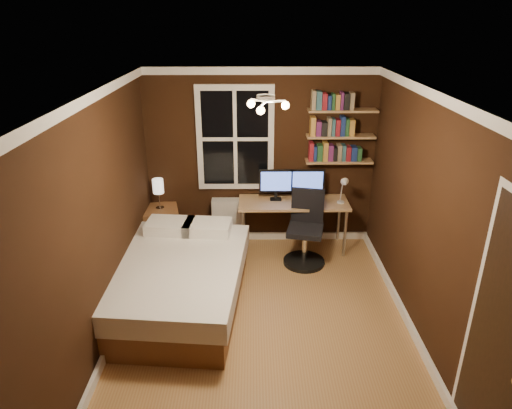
{
  "coord_description": "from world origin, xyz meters",
  "views": [
    {
      "loc": [
        -0.12,
        -4.05,
        3.15
      ],
      "look_at": [
        -0.08,
        0.45,
        1.25
      ],
      "focal_mm": 32.0,
      "sensor_mm": 36.0,
      "label": 1
    }
  ],
  "objects_px": {
    "bed": "(176,281)",
    "desk": "(293,206)",
    "nightstand": "(162,228)",
    "monitor_left": "(276,185)",
    "desk_lamp": "(343,190)",
    "radiator": "(228,221)",
    "office_chair": "(305,236)",
    "monitor_right": "(307,185)",
    "bedside_lamp": "(159,194)"
  },
  "relations": [
    {
      "from": "bed",
      "to": "desk",
      "type": "relative_size",
      "value": 1.45
    },
    {
      "from": "bed",
      "to": "nightstand",
      "type": "xyz_separation_m",
      "value": [
        -0.42,
        1.42,
        -0.0
      ]
    },
    {
      "from": "monitor_left",
      "to": "desk_lamp",
      "type": "distance_m",
      "value": 0.92
    },
    {
      "from": "radiator",
      "to": "desk",
      "type": "xyz_separation_m",
      "value": [
        0.93,
        -0.19,
        0.32
      ]
    },
    {
      "from": "desk",
      "to": "desk_lamp",
      "type": "bearing_deg",
      "value": -11.61
    },
    {
      "from": "bed",
      "to": "office_chair",
      "type": "distance_m",
      "value": 1.86
    },
    {
      "from": "bed",
      "to": "nightstand",
      "type": "distance_m",
      "value": 1.48
    },
    {
      "from": "radiator",
      "to": "monitor_right",
      "type": "distance_m",
      "value": 1.28
    },
    {
      "from": "radiator",
      "to": "desk",
      "type": "bearing_deg",
      "value": -11.31
    },
    {
      "from": "nightstand",
      "to": "monitor_right",
      "type": "relative_size",
      "value": 1.29
    },
    {
      "from": "bed",
      "to": "monitor_right",
      "type": "relative_size",
      "value": 4.7
    },
    {
      "from": "bedside_lamp",
      "to": "monitor_left",
      "type": "height_order",
      "value": "monitor_left"
    },
    {
      "from": "nightstand",
      "to": "bedside_lamp",
      "type": "bearing_deg",
      "value": 0.0
    },
    {
      "from": "monitor_left",
      "to": "bed",
      "type": "bearing_deg",
      "value": -130.01
    },
    {
      "from": "desk",
      "to": "monitor_left",
      "type": "distance_m",
      "value": 0.38
    },
    {
      "from": "bed",
      "to": "monitor_right",
      "type": "distance_m",
      "value": 2.28
    },
    {
      "from": "bedside_lamp",
      "to": "monitor_left",
      "type": "xyz_separation_m",
      "value": [
        1.63,
        0.02,
        0.12
      ]
    },
    {
      "from": "nightstand",
      "to": "monitor_left",
      "type": "relative_size",
      "value": 1.29
    },
    {
      "from": "monitor_left",
      "to": "office_chair",
      "type": "distance_m",
      "value": 0.83
    },
    {
      "from": "bed",
      "to": "office_chair",
      "type": "bearing_deg",
      "value": 36.36
    },
    {
      "from": "desk",
      "to": "office_chair",
      "type": "relative_size",
      "value": 1.51
    },
    {
      "from": "bedside_lamp",
      "to": "monitor_right",
      "type": "bearing_deg",
      "value": 0.58
    },
    {
      "from": "bedside_lamp",
      "to": "monitor_right",
      "type": "height_order",
      "value": "monitor_right"
    },
    {
      "from": "radiator",
      "to": "nightstand",
      "type": "bearing_deg",
      "value": -172.13
    },
    {
      "from": "monitor_right",
      "to": "desk_lamp",
      "type": "xyz_separation_m",
      "value": [
        0.45,
        -0.21,
        -0.0
      ]
    },
    {
      "from": "monitor_right",
      "to": "desk_lamp",
      "type": "height_order",
      "value": "same"
    },
    {
      "from": "radiator",
      "to": "desk_lamp",
      "type": "bearing_deg",
      "value": -11.43
    },
    {
      "from": "nightstand",
      "to": "desk",
      "type": "bearing_deg",
      "value": -14.57
    },
    {
      "from": "nightstand",
      "to": "office_chair",
      "type": "distance_m",
      "value": 2.06
    },
    {
      "from": "desk_lamp",
      "to": "desk",
      "type": "bearing_deg",
      "value": 168.39
    },
    {
      "from": "nightstand",
      "to": "bedside_lamp",
      "type": "relative_size",
      "value": 1.38
    },
    {
      "from": "bedside_lamp",
      "to": "monitor_left",
      "type": "distance_m",
      "value": 1.63
    },
    {
      "from": "radiator",
      "to": "monitor_right",
      "type": "relative_size",
      "value": 1.45
    },
    {
      "from": "monitor_left",
      "to": "bedside_lamp",
      "type": "bearing_deg",
      "value": -179.26
    },
    {
      "from": "bed",
      "to": "desk",
      "type": "distance_m",
      "value": 2.02
    },
    {
      "from": "bedside_lamp",
      "to": "radiator",
      "type": "bearing_deg",
      "value": 7.87
    },
    {
      "from": "desk",
      "to": "monitor_left",
      "type": "xyz_separation_m",
      "value": [
        -0.25,
        0.08,
        0.28
      ]
    },
    {
      "from": "bedside_lamp",
      "to": "desk",
      "type": "distance_m",
      "value": 1.88
    },
    {
      "from": "bed",
      "to": "radiator",
      "type": "xyz_separation_m",
      "value": [
        0.52,
        1.55,
        0.04
      ]
    },
    {
      "from": "radiator",
      "to": "monitor_right",
      "type": "bearing_deg",
      "value": -5.59
    },
    {
      "from": "bedside_lamp",
      "to": "desk",
      "type": "height_order",
      "value": "bedside_lamp"
    },
    {
      "from": "office_chair",
      "to": "radiator",
      "type": "bearing_deg",
      "value": 163.28
    },
    {
      "from": "office_chair",
      "to": "monitor_left",
      "type": "bearing_deg",
      "value": 140.66
    },
    {
      "from": "nightstand",
      "to": "monitor_right",
      "type": "height_order",
      "value": "monitor_right"
    },
    {
      "from": "monitor_left",
      "to": "desk_lamp",
      "type": "height_order",
      "value": "same"
    },
    {
      "from": "radiator",
      "to": "office_chair",
      "type": "xyz_separation_m",
      "value": [
        1.06,
        -0.59,
        0.05
      ]
    },
    {
      "from": "desk",
      "to": "bed",
      "type": "bearing_deg",
      "value": -136.84
    },
    {
      "from": "office_chair",
      "to": "monitor_right",
      "type": "bearing_deg",
      "value": 95.27
    },
    {
      "from": "nightstand",
      "to": "desk",
      "type": "height_order",
      "value": "desk"
    },
    {
      "from": "bed",
      "to": "nightstand",
      "type": "height_order",
      "value": "bed"
    }
  ]
}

